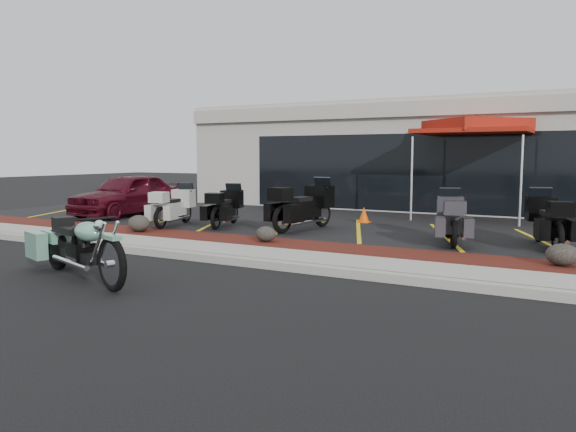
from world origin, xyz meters
The scene contains 18 objects.
ground centered at (0.00, 0.00, 0.00)m, with size 90.00×90.00×0.00m, color black.
curb centered at (0.00, 0.90, 0.07)m, with size 24.00×0.25×0.15m, color gray.
sidewalk centered at (0.00, 1.60, 0.07)m, with size 24.00×1.20×0.15m, color gray.
mulch_bed centered at (0.00, 2.80, 0.08)m, with size 24.00×1.20×0.16m, color #330D0B.
upper_lot centered at (0.00, 8.20, 0.07)m, with size 26.00×9.60×0.15m, color black.
dealership_building centered at (0.00, 14.47, 2.01)m, with size 18.00×8.16×4.00m.
boulder_left centered at (-4.76, 2.65, 0.37)m, with size 0.59×0.49×0.42m, color black.
boulder_mid centered at (-1.09, 2.76, 0.33)m, with size 0.48×0.40×0.34m, color black.
boulder_right centered at (4.87, 2.85, 0.35)m, with size 0.55×0.46×0.39m, color black.
hero_cruiser centered at (-1.05, -1.82, 0.57)m, with size 3.21×0.81×1.13m, color #6BA789, non-canonical shape.
touring_white centered at (-4.95, 4.74, 0.73)m, with size 2.00×0.76×1.16m, color beige, non-canonical shape.
touring_black_front centered at (-3.67, 5.29, 0.72)m, with size 1.97×0.75×1.15m, color black, non-canonical shape.
touring_black_mid centered at (-1.12, 5.78, 0.83)m, with size 2.33×0.89×1.35m, color black, non-canonical shape.
touring_grey centered at (2.38, 5.23, 0.74)m, with size 2.04×0.78×1.19m, color #333338, non-canonical shape.
touring_black_rear centered at (4.25, 5.68, 0.76)m, with size 2.11×0.81×1.23m, color black, non-canonical shape.
parked_car centered at (-7.88, 5.44, 0.83)m, with size 1.61×4.01×1.36m, color #440916.
traffic_cone centered at (-0.49, 7.25, 0.38)m, with size 0.33×0.33×0.45m, color #E64D07.
popup_canopy centered at (2.04, 9.97, 2.88)m, with size 4.18×4.18×3.01m.
Camera 1 is at (5.29, -7.87, 2.07)m, focal length 35.00 mm.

